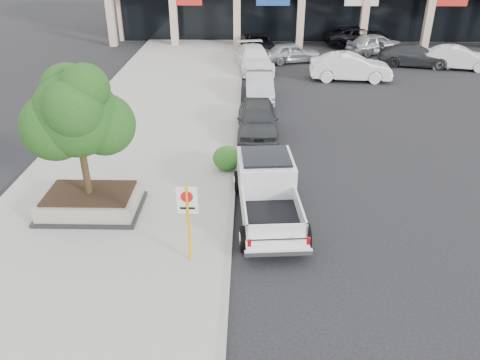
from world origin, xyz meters
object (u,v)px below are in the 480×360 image
object	(u,v)px
planter	(91,202)
curb_car_a	(257,119)
planter_tree	(82,114)
pickup_truck	(268,193)
lot_car_d	(360,37)
lot_car_e	(376,44)
lot_car_f	(458,58)
curb_car_c	(254,59)
curb_car_d	(258,44)
lot_car_a	(292,53)
lot_car_c	(415,55)
lot_car_b	(351,67)
no_parking_sign	(188,214)
curb_car_b	(259,86)

from	to	relation	value
planter	curb_car_a	size ratio (longest dim) A/B	0.72
planter_tree	pickup_truck	bearing A→B (deg)	-1.12
lot_car_d	lot_car_e	bearing A→B (deg)	-169.25
planter_tree	curb_car_a	size ratio (longest dim) A/B	0.90
lot_car_f	curb_car_c	bearing A→B (deg)	106.89
planter_tree	curb_car_d	world-z (taller)	planter_tree
lot_car_e	planter_tree	bearing A→B (deg)	126.67
planter_tree	curb_car_a	distance (m)	8.99
curb_car_c	curb_car_d	size ratio (longest dim) A/B	1.03
lot_car_a	lot_car_c	xyz separation A→B (m)	(8.36, -0.80, 0.04)
planter_tree	curb_car_d	bearing A→B (deg)	76.26
lot_car_c	planter	bearing A→B (deg)	152.28
lot_car_b	lot_car_f	world-z (taller)	lot_car_b
planter	no_parking_sign	xyz separation A→B (m)	(3.51, -2.52, 1.16)
no_parking_sign	pickup_truck	distance (m)	3.48
curb_car_d	lot_car_f	distance (m)	13.97
pickup_truck	lot_car_e	world-z (taller)	pickup_truck
no_parking_sign	lot_car_a	distance (m)	23.40
planter_tree	curb_car_c	world-z (taller)	planter_tree
planter	curb_car_b	distance (m)	13.45
curb_car_d	lot_car_b	size ratio (longest dim) A/B	1.04
lot_car_a	curb_car_d	bearing A→B (deg)	27.16
curb_car_d	lot_car_f	xyz separation A→B (m)	(13.34, -4.13, 0.03)
planter_tree	curb_car_d	xyz separation A→B (m)	(5.59, 22.85, -2.70)
curb_car_a	curb_car_d	xyz separation A→B (m)	(0.25, 16.11, -0.05)
planter	lot_car_c	size ratio (longest dim) A/B	0.64
planter	lot_car_e	size ratio (longest dim) A/B	0.72
planter_tree	lot_car_b	world-z (taller)	planter_tree
lot_car_e	curb_car_a	bearing A→B (deg)	129.53
curb_car_c	lot_car_d	distance (m)	11.46
curb_car_b	lot_car_b	size ratio (longest dim) A/B	0.86
curb_car_c	lot_car_d	bearing A→B (deg)	34.03
pickup_truck	lot_car_f	distance (m)	23.07
pickup_truck	lot_car_b	xyz separation A→B (m)	(5.61, 15.95, -0.04)
curb_car_d	lot_car_a	size ratio (longest dim) A/B	1.27
lot_car_f	no_parking_sign	bearing A→B (deg)	158.16
curb_car_a	curb_car_d	distance (m)	16.12
planter	lot_car_f	size ratio (longest dim) A/B	0.71
curb_car_c	lot_car_a	xyz separation A→B (m)	(2.69, 2.18, -0.08)
pickup_truck	lot_car_a	size ratio (longest dim) A/B	1.35
curb_car_a	curb_car_d	world-z (taller)	curb_car_a
curb_car_a	lot_car_c	distance (m)	16.79
curb_car_b	lot_car_b	xyz separation A→B (m)	(5.69, 3.79, 0.11)
pickup_truck	lot_car_c	world-z (taller)	pickup_truck
planter_tree	lot_car_f	distance (m)	26.76
curb_car_b	lot_car_d	xyz separation A→B (m)	(8.31, 13.63, 0.06)
pickup_truck	lot_car_f	xyz separation A→B (m)	(13.33, 18.83, -0.11)
pickup_truck	lot_car_a	xyz separation A→B (m)	(2.35, 20.36, -0.17)
curb_car_c	curb_car_d	distance (m)	4.79
planter	curb_car_d	xyz separation A→B (m)	(5.72, 23.00, 0.23)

